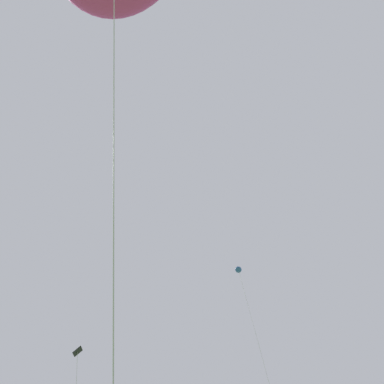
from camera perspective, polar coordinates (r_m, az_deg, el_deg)
The scene contains 2 objects.
small_kite_stunt_black at distance 28.23m, azimuth 6.47°, elevation -11.34°, with size 1.58×3.79×17.87m.
small_kite_tiny_distant at distance 27.98m, azimuth -14.94°, elevation -22.27°, with size 3.94×1.73×13.05m.
Camera 1 is at (-7.30, 3.80, 1.70)m, focal length 40.54 mm.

